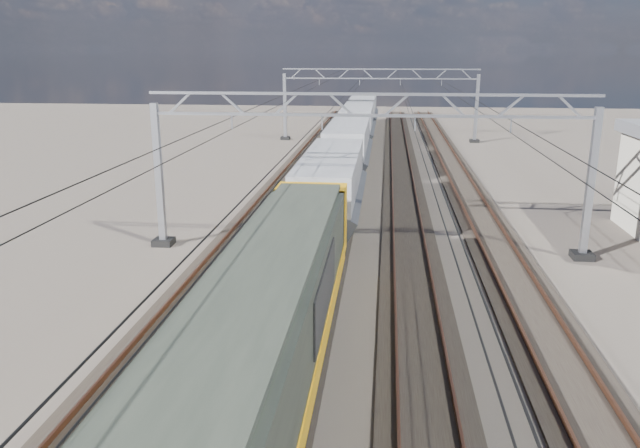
# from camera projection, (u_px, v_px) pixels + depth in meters

# --- Properties ---
(ground) EXTENTS (160.00, 160.00, 0.00)m
(ground) POSITION_uv_depth(u_px,v_px,m) (362.00, 283.00, 24.56)
(ground) COLOR #2A251F
(ground) RESTS_ON ground
(track_outer_west) EXTENTS (2.60, 140.00, 0.30)m
(track_outer_west) POSITION_uv_depth(u_px,v_px,m) (213.00, 276.00, 25.15)
(track_outer_west) COLOR black
(track_outer_west) RESTS_ON ground
(track_loco) EXTENTS (2.60, 140.00, 0.30)m
(track_loco) POSITION_uv_depth(u_px,v_px,m) (312.00, 279.00, 24.74)
(track_loco) COLOR black
(track_loco) RESTS_ON ground
(track_inner_east) EXTENTS (2.60, 140.00, 0.30)m
(track_inner_east) POSITION_uv_depth(u_px,v_px,m) (413.00, 283.00, 24.34)
(track_inner_east) COLOR black
(track_inner_east) RESTS_ON ground
(track_outer_east) EXTENTS (2.60, 140.00, 0.30)m
(track_outer_east) POSITION_uv_depth(u_px,v_px,m) (518.00, 287.00, 23.93)
(track_outer_east) COLOR black
(track_outer_east) RESTS_ON ground
(catenary_gantry_mid) EXTENTS (19.90, 0.90, 7.11)m
(catenary_gantry_mid) POSITION_uv_depth(u_px,v_px,m) (367.00, 167.00, 27.34)
(catenary_gantry_mid) COLOR gray
(catenary_gantry_mid) RESTS_ON ground
(catenary_gantry_far) EXTENTS (19.90, 0.90, 7.11)m
(catenary_gantry_far) POSITION_uv_depth(u_px,v_px,m) (379.00, 102.00, 61.81)
(catenary_gantry_far) COLOR gray
(catenary_gantry_far) RESTS_ON ground
(overhead_wires) EXTENTS (12.03, 140.00, 0.53)m
(overhead_wires) POSITION_uv_depth(u_px,v_px,m) (371.00, 115.00, 30.67)
(overhead_wires) COLOR black
(overhead_wires) RESTS_ON ground
(locomotive) EXTENTS (2.76, 21.10, 3.62)m
(locomotive) POSITION_uv_depth(u_px,v_px,m) (267.00, 326.00, 15.31)
(locomotive) COLOR black
(locomotive) RESTS_ON ground
(hopper_wagon_lead) EXTENTS (3.38, 13.00, 3.25)m
(hopper_wagon_lead) POSITION_uv_depth(u_px,v_px,m) (331.00, 183.00, 32.28)
(hopper_wagon_lead) COLOR black
(hopper_wagon_lead) RESTS_ON ground
(hopper_wagon_mid) EXTENTS (3.38, 13.00, 3.25)m
(hopper_wagon_mid) POSITION_uv_depth(u_px,v_px,m) (348.00, 143.00, 45.88)
(hopper_wagon_mid) COLOR black
(hopper_wagon_mid) RESTS_ON ground
(hopper_wagon_third) EXTENTS (3.38, 13.00, 3.25)m
(hopper_wagon_third) POSITION_uv_depth(u_px,v_px,m) (357.00, 122.00, 59.47)
(hopper_wagon_third) COLOR black
(hopper_wagon_third) RESTS_ON ground
(hopper_wagon_fourth) EXTENTS (3.38, 13.00, 3.25)m
(hopper_wagon_fourth) POSITION_uv_depth(u_px,v_px,m) (363.00, 109.00, 73.07)
(hopper_wagon_fourth) COLOR black
(hopper_wagon_fourth) RESTS_ON ground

